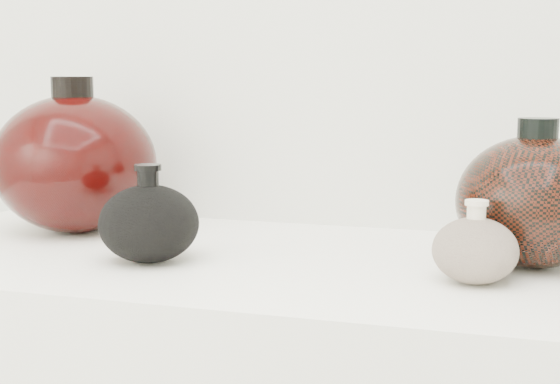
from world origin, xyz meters
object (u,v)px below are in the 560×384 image
(black_gourd_vase, at_px, (149,223))
(cream_gourd_vase, at_px, (475,250))
(left_round_pot, at_px, (75,163))
(right_round_pot, at_px, (535,201))

(black_gourd_vase, distance_m, cream_gourd_vase, 0.42)
(cream_gourd_vase, distance_m, left_round_pot, 0.64)
(left_round_pot, relative_size, right_round_pot, 1.26)
(black_gourd_vase, height_order, cream_gourd_vase, black_gourd_vase)
(left_round_pot, bearing_deg, right_round_pot, -2.66)
(black_gourd_vase, bearing_deg, left_round_pot, 142.75)
(black_gourd_vase, distance_m, right_round_pot, 0.50)
(left_round_pot, height_order, right_round_pot, left_round_pot)
(cream_gourd_vase, bearing_deg, black_gourd_vase, -178.04)
(cream_gourd_vase, distance_m, right_round_pot, 0.13)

